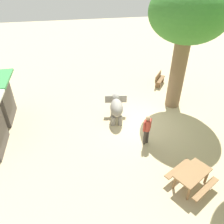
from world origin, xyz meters
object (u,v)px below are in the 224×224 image
at_px(shade_tree_secondary, 188,16).
at_px(picnic_table_far, 192,176).
at_px(elephant, 116,107).
at_px(wooden_bench, 159,79).
at_px(person_handler, 147,128).

bearing_deg(shade_tree_secondary, picnic_table_far, 161.24).
bearing_deg(elephant, wooden_bench, -38.74).
bearing_deg(wooden_bench, elephant, -10.91).
bearing_deg(person_handler, elephant, -2.52).
xyz_separation_m(elephant, wooden_bench, (3.64, -4.11, -0.36)).
distance_m(person_handler, picnic_table_far, 2.94).
height_order(elephant, person_handler, person_handler).
xyz_separation_m(person_handler, shade_tree_secondary, (3.09, -2.87, 4.32)).
xyz_separation_m(person_handler, wooden_bench, (5.96, -3.15, -0.48)).
bearing_deg(person_handler, shade_tree_secondary, -67.81).
bearing_deg(picnic_table_far, person_handler, 80.59).
height_order(shade_tree_secondary, picnic_table_far, shade_tree_secondary).
height_order(person_handler, picnic_table_far, person_handler).
height_order(elephant, picnic_table_far, elephant).
bearing_deg(picnic_table_far, wooden_bench, 48.52).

